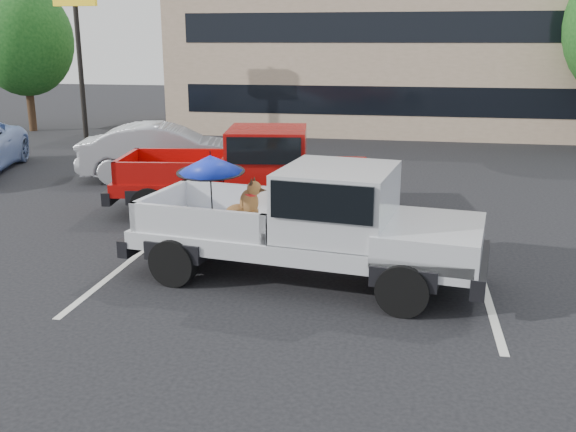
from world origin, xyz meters
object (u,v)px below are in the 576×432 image
object	(u,v)px
motel_sign	(76,13)
tree_back	(506,25)
silver_sedan	(166,152)
red_pickup	(260,167)
tree_left	(24,40)
silver_pickup	(322,218)

from	to	relation	value
motel_sign	tree_back	bearing A→B (deg)	32.01
motel_sign	silver_sedan	size ratio (longest dim) A/B	1.29
tree_back	red_pickup	xyz separation A→B (m)	(-7.46, -18.42, -3.37)
tree_left	silver_sedan	world-z (taller)	tree_left
motel_sign	red_pickup	size ratio (longest dim) A/B	1.00
red_pickup	silver_sedan	size ratio (longest dim) A/B	1.29
silver_pickup	silver_sedan	distance (m)	8.81
tree_left	silver_pickup	size ratio (longest dim) A/B	1.02
tree_back	silver_sedan	bearing A→B (deg)	-125.32
red_pickup	silver_sedan	xyz separation A→B (m)	(-3.38, 3.12, -0.28)
tree_left	red_pickup	distance (m)	17.17
tree_left	red_pickup	world-z (taller)	tree_left
tree_left	silver_pickup	distance (m)	21.24
motel_sign	tree_back	distance (m)	18.87
silver_pickup	red_pickup	xyz separation A→B (m)	(-1.89, 3.93, -0.01)
tree_back	red_pickup	size ratio (longest dim) A/B	1.19
motel_sign	tree_back	world-z (taller)	tree_back
silver_pickup	red_pickup	distance (m)	4.36
tree_left	silver_pickup	bearing A→B (deg)	-46.76
silver_pickup	silver_sedan	size ratio (longest dim) A/B	1.27
silver_sedan	red_pickup	bearing A→B (deg)	-147.19
tree_left	tree_back	world-z (taller)	tree_back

